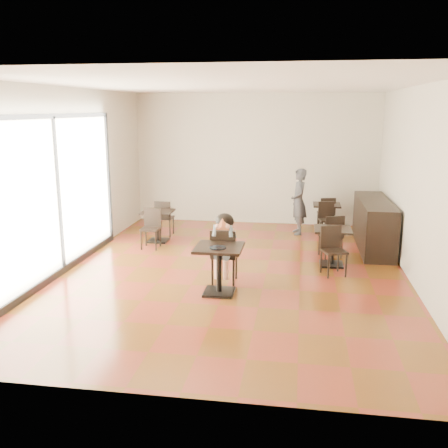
% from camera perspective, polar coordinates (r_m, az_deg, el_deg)
% --- Properties ---
extents(floor, '(6.00, 8.00, 0.01)m').
position_cam_1_polar(floor, '(8.88, 1.03, -5.47)').
color(floor, maroon).
rests_on(floor, ground).
extents(ceiling, '(6.00, 8.00, 0.01)m').
position_cam_1_polar(ceiling, '(8.43, 1.13, 15.63)').
color(ceiling, white).
rests_on(ceiling, floor).
extents(wall_back, '(6.00, 0.01, 3.20)m').
position_cam_1_polar(wall_back, '(12.45, 3.59, 7.39)').
color(wall_back, beige).
rests_on(wall_back, floor).
extents(wall_front, '(6.00, 0.01, 3.20)m').
position_cam_1_polar(wall_front, '(4.65, -5.62, -2.20)').
color(wall_front, beige).
rests_on(wall_front, floor).
extents(wall_left, '(0.01, 8.00, 3.20)m').
position_cam_1_polar(wall_left, '(9.39, -17.45, 4.98)').
color(wall_left, beige).
rests_on(wall_left, floor).
extents(wall_right, '(0.01, 8.00, 3.20)m').
position_cam_1_polar(wall_right, '(8.63, 21.27, 4.04)').
color(wall_right, beige).
rests_on(wall_right, floor).
extents(storefront_window, '(0.04, 4.50, 2.60)m').
position_cam_1_polar(storefront_window, '(8.96, -18.58, 3.25)').
color(storefront_window, white).
rests_on(storefront_window, floor).
extents(child_table, '(0.72, 0.72, 0.76)m').
position_cam_1_polar(child_table, '(7.75, -0.57, -5.29)').
color(child_table, black).
rests_on(child_table, floor).
extents(child_chair, '(0.41, 0.41, 0.92)m').
position_cam_1_polar(child_chair, '(8.25, 0.05, -3.59)').
color(child_chair, black).
rests_on(child_chair, floor).
extents(child, '(0.41, 0.58, 1.15)m').
position_cam_1_polar(child, '(8.21, 0.05, -2.80)').
color(child, slate).
rests_on(child, child_chair).
extents(plate, '(0.26, 0.26, 0.02)m').
position_cam_1_polar(plate, '(7.54, -0.70, -2.72)').
color(plate, black).
rests_on(plate, child_table).
extents(pizza_slice, '(0.27, 0.21, 0.06)m').
position_cam_1_polar(pizza_slice, '(7.92, -0.16, -0.23)').
color(pizza_slice, tan).
rests_on(pizza_slice, child).
extents(adult_patron, '(0.47, 0.61, 1.50)m').
position_cam_1_polar(adult_patron, '(11.50, 8.53, 2.54)').
color(adult_patron, '#3D3D42').
rests_on(adult_patron, floor).
extents(cafe_table_mid, '(0.85, 0.85, 0.70)m').
position_cam_1_polar(cafe_table_mid, '(9.35, 12.25, -2.58)').
color(cafe_table_mid, black).
rests_on(cafe_table_mid, floor).
extents(cafe_table_left, '(0.64, 0.64, 0.67)m').
position_cam_1_polar(cafe_table_left, '(10.89, -7.55, -0.25)').
color(cafe_table_left, black).
rests_on(cafe_table_left, floor).
extents(cafe_table_back, '(0.74, 0.74, 0.66)m').
position_cam_1_polar(cafe_table_back, '(11.90, 11.61, 0.68)').
color(cafe_table_back, black).
rests_on(cafe_table_back, floor).
extents(chair_mid_a, '(0.49, 0.49, 0.84)m').
position_cam_1_polar(chair_mid_a, '(9.86, 12.10, -1.33)').
color(chair_mid_a, black).
rests_on(chair_mid_a, floor).
extents(chair_mid_b, '(0.49, 0.49, 0.84)m').
position_cam_1_polar(chair_mid_b, '(8.80, 12.47, -3.09)').
color(chair_mid_b, black).
rests_on(chair_mid_b, floor).
extents(chair_left_a, '(0.37, 0.37, 0.81)m').
position_cam_1_polar(chair_left_a, '(11.39, -6.78, 0.71)').
color(chair_left_a, black).
rests_on(chair_left_a, floor).
extents(chair_left_b, '(0.37, 0.37, 0.81)m').
position_cam_1_polar(chair_left_b, '(10.36, -8.40, -0.57)').
color(chair_left_b, black).
rests_on(chair_left_b, floor).
extents(chair_back_a, '(0.42, 0.42, 0.79)m').
position_cam_1_polar(chair_back_a, '(12.10, 11.58, 1.22)').
color(chair_back_a, black).
rests_on(chair_back_a, floor).
extents(chair_back_b, '(0.42, 0.42, 0.79)m').
position_cam_1_polar(chair_back_b, '(11.35, 11.74, 0.43)').
color(chair_back_b, black).
rests_on(chair_back_b, floor).
extents(service_counter, '(0.60, 2.40, 1.00)m').
position_cam_1_polar(service_counter, '(10.71, 16.75, -0.03)').
color(service_counter, black).
rests_on(service_counter, floor).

